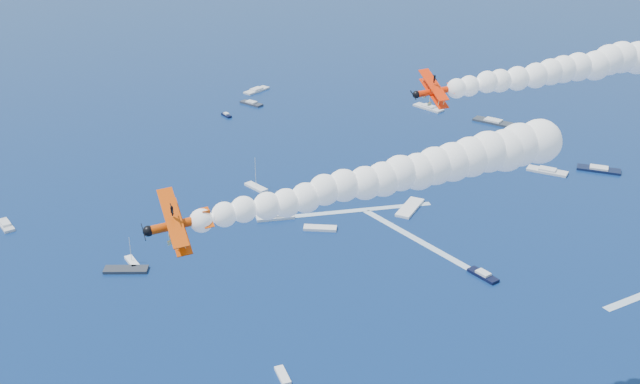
% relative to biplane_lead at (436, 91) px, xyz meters
% --- Properties ---
extents(biplane_lead, '(10.90, 11.29, 7.42)m').
position_rel_biplane_lead_xyz_m(biplane_lead, '(0.00, 0.00, 0.00)').
color(biplane_lead, '#FF2B05').
extents(biplane_trail, '(13.32, 13.51, 9.42)m').
position_rel_biplane_lead_xyz_m(biplane_trail, '(-20.05, -37.87, -8.09)').
color(biplane_trail, '#D74004').
extents(smoke_trail_lead, '(55.54, 55.02, 10.16)m').
position_rel_biplane_lead_xyz_m(smoke_trail_lead, '(20.01, 17.22, 1.98)').
color(smoke_trail_lead, white).
extents(smoke_trail_trail, '(55.56, 55.54, 10.16)m').
position_rel_biplane_lead_xyz_m(smoke_trail_trail, '(-1.09, -19.49, -6.11)').
color(smoke_trail_trail, white).
extents(spectator_boats, '(223.09, 180.58, 0.70)m').
position_rel_biplane_lead_xyz_m(spectator_boats, '(-22.78, 87.01, -57.85)').
color(spectator_boats, silver).
rests_on(spectator_boats, ground).
extents(boat_wakes, '(140.26, 93.14, 0.04)m').
position_rel_biplane_lead_xyz_m(boat_wakes, '(14.50, 47.77, -58.17)').
color(boat_wakes, white).
rests_on(boat_wakes, ground).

